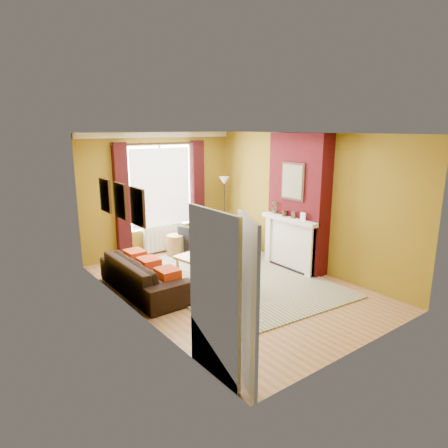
{
  "coord_description": "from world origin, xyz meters",
  "views": [
    {
      "loc": [
        -4.34,
        -5.52,
        2.9
      ],
      "look_at": [
        0.0,
        0.25,
        1.15
      ],
      "focal_mm": 32.0,
      "sensor_mm": 36.0,
      "label": 1
    }
  ],
  "objects": [
    {
      "name": "book_a",
      "position": [
        -0.25,
        0.16,
        0.46
      ],
      "size": [
        0.31,
        0.33,
        0.02
      ],
      "primitive_type": "imported",
      "rotation": [
        0.0,
        0.0,
        0.61
      ],
      "color": "#999999",
      "rests_on": "coffee_table"
    },
    {
      "name": "tv_remote",
      "position": [
        -0.31,
        0.5,
        0.45
      ],
      "size": [
        0.06,
        0.15,
        0.02
      ],
      "rotation": [
        0.0,
        0.0,
        0.12
      ],
      "color": "#242427",
      "rests_on": "coffee_table"
    },
    {
      "name": "armchair",
      "position": [
        0.8,
        1.94,
        0.35
      ],
      "size": [
        1.31,
        1.22,
        0.7
      ],
      "primitive_type": "imported",
      "rotation": [
        0.0,
        0.0,
        3.44
      ],
      "color": "black",
      "rests_on": "ground"
    },
    {
      "name": "wicker_stool",
      "position": [
        0.08,
        2.23,
        0.25
      ],
      "size": [
        0.51,
        0.51,
        0.49
      ],
      "rotation": [
        0.0,
        0.0,
        0.37
      ],
      "color": "#9D7444",
      "rests_on": "ground"
    },
    {
      "name": "room_walls",
      "position": [
        0.63,
        0.28,
        1.38
      ],
      "size": [
        3.82,
        5.54,
        2.83
      ],
      "color": "olive",
      "rests_on": "ground"
    },
    {
      "name": "mug",
      "position": [
        -0.15,
        0.36,
        0.49
      ],
      "size": [
        0.11,
        0.11,
        0.1
      ],
      "primitive_type": "imported",
      "rotation": [
        0.0,
        0.0,
        -0.03
      ],
      "color": "#999999",
      "rests_on": "coffee_table"
    },
    {
      "name": "striped_rug",
      "position": [
        0.3,
        0.24,
        0.01
      ],
      "size": [
        3.18,
        4.19,
        0.02
      ],
      "rotation": [
        0.0,
        0.0,
        -0.09
      ],
      "color": "#315E88",
      "rests_on": "ground"
    },
    {
      "name": "sofa",
      "position": [
        -1.42,
        0.76,
        0.31
      ],
      "size": [
        0.85,
        2.16,
        0.63
      ],
      "primitive_type": "imported",
      "rotation": [
        0.0,
        0.0,
        1.57
      ],
      "color": "black",
      "rests_on": "ground"
    },
    {
      "name": "ground",
      "position": [
        0.0,
        0.0,
        0.0
      ],
      "size": [
        5.5,
        5.5,
        0.0
      ],
      "primitive_type": "plane",
      "color": "#946843",
      "rests_on": "ground"
    },
    {
      "name": "coffee_table",
      "position": [
        -0.22,
        0.45,
        0.4
      ],
      "size": [
        0.89,
        1.43,
        0.44
      ],
      "rotation": [
        0.0,
        0.0,
        0.18
      ],
      "color": "#D6B77B",
      "rests_on": "ground"
    },
    {
      "name": "floor_lamp",
      "position": [
        1.52,
        2.26,
        1.36
      ],
      "size": [
        0.31,
        0.31,
        1.73
      ],
      "rotation": [
        0.0,
        0.0,
        -0.25
      ],
      "color": "black",
      "rests_on": "ground"
    },
    {
      "name": "book_b",
      "position": [
        -0.2,
        0.86,
        0.45
      ],
      "size": [
        0.23,
        0.29,
        0.02
      ],
      "primitive_type": "imported",
      "rotation": [
        0.0,
        0.0,
        0.09
      ],
      "color": "#999999",
      "rests_on": "coffee_table"
    }
  ]
}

